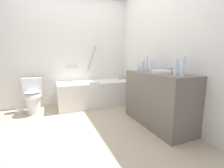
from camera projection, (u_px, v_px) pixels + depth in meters
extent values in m
plane|color=#C1AD8E|center=(88.00, 126.00, 2.47)|extent=(3.79, 3.79, 0.00)
cube|color=silver|center=(72.00, 51.00, 3.57)|extent=(3.11, 0.10, 2.46)
cube|color=silver|center=(162.00, 50.00, 2.78)|extent=(0.10, 3.19, 2.46)
cube|color=white|center=(95.00, 93.00, 3.55)|extent=(1.65, 0.67, 0.55)
cube|color=white|center=(95.00, 83.00, 3.51)|extent=(1.35, 0.48, 0.09)
cylinder|color=#A5A5AA|center=(120.00, 78.00, 3.74)|extent=(0.09, 0.03, 0.03)
cylinder|color=#A5A5AA|center=(92.00, 58.00, 3.69)|extent=(0.24, 0.03, 0.61)
cylinder|color=#A5A5AA|center=(72.00, 67.00, 3.55)|extent=(0.30, 0.03, 0.03)
cube|color=white|center=(95.00, 87.00, 3.18)|extent=(0.22, 0.03, 0.20)
cylinder|color=white|center=(34.00, 104.00, 3.02)|extent=(0.25, 0.25, 0.36)
ellipsoid|color=white|center=(33.00, 96.00, 2.95)|extent=(0.34, 0.36, 0.15)
ellipsoid|color=white|center=(32.00, 92.00, 2.94)|extent=(0.32, 0.35, 0.02)
cube|color=white|center=(32.00, 86.00, 3.12)|extent=(0.37, 0.18, 0.33)
cylinder|color=#A7A7AC|center=(32.00, 78.00, 3.09)|extent=(0.03, 0.03, 0.01)
cube|color=#6B6056|center=(158.00, 99.00, 2.49)|extent=(0.52, 1.23, 0.86)
cylinder|color=white|center=(161.00, 72.00, 2.33)|extent=(0.31, 0.31, 0.04)
cylinder|color=silver|center=(172.00, 70.00, 2.40)|extent=(0.02, 0.02, 0.07)
cylinder|color=silver|center=(169.00, 68.00, 2.37)|extent=(0.11, 0.02, 0.02)
cylinder|color=silver|center=(174.00, 72.00, 2.35)|extent=(0.03, 0.03, 0.04)
cylinder|color=silver|center=(169.00, 71.00, 2.46)|extent=(0.03, 0.03, 0.04)
cylinder|color=silver|center=(142.00, 66.00, 2.73)|extent=(0.07, 0.07, 0.16)
cylinder|color=white|center=(143.00, 61.00, 2.72)|extent=(0.04, 0.04, 0.02)
cylinder|color=silver|center=(183.00, 67.00, 1.93)|extent=(0.06, 0.06, 0.23)
cylinder|color=white|center=(184.00, 57.00, 1.91)|extent=(0.03, 0.03, 0.02)
cylinder|color=silver|center=(176.00, 67.00, 2.11)|extent=(0.06, 0.06, 0.21)
cylinder|color=white|center=(177.00, 59.00, 2.09)|extent=(0.03, 0.03, 0.02)
cylinder|color=silver|center=(151.00, 66.00, 2.57)|extent=(0.06, 0.06, 0.18)
cylinder|color=white|center=(151.00, 60.00, 2.56)|extent=(0.03, 0.03, 0.02)
cylinder|color=silver|center=(146.00, 65.00, 2.61)|extent=(0.06, 0.06, 0.24)
cylinder|color=white|center=(147.00, 57.00, 2.59)|extent=(0.03, 0.03, 0.02)
cylinder|color=white|center=(139.00, 68.00, 2.84)|extent=(0.07, 0.07, 0.10)
cylinder|color=white|center=(176.00, 72.00, 2.01)|extent=(0.06, 0.06, 0.09)
cylinder|color=white|center=(20.00, 111.00, 3.02)|extent=(0.11, 0.11, 0.10)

